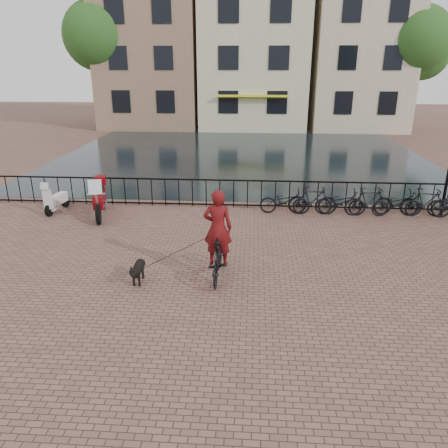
# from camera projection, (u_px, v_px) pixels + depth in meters

# --- Properties ---
(ground) EXTENTS (100.00, 100.00, 0.00)m
(ground) POSITION_uv_depth(u_px,v_px,m) (213.00, 336.00, 8.45)
(ground) COLOR brown
(ground) RESTS_ON ground
(canal_water) EXTENTS (20.00, 20.00, 0.00)m
(canal_water) POSITION_uv_depth(u_px,v_px,m) (242.00, 155.00, 24.61)
(canal_water) COLOR black
(canal_water) RESTS_ON ground
(railing) EXTENTS (20.00, 0.05, 1.02)m
(railing) POSITION_uv_depth(u_px,v_px,m) (234.00, 194.00, 15.75)
(railing) COLOR black
(railing) RESTS_ON ground
(canal_house_left) EXTENTS (7.50, 9.00, 12.80)m
(canal_house_left) POSITION_uv_depth(u_px,v_px,m) (154.00, 42.00, 34.72)
(canal_house_left) COLOR #87654E
(canal_house_left) RESTS_ON ground
(canal_house_mid) EXTENTS (8.00, 9.50, 11.80)m
(canal_house_mid) POSITION_uv_depth(u_px,v_px,m) (254.00, 49.00, 34.37)
(canal_house_mid) COLOR beige
(canal_house_mid) RESTS_ON ground
(canal_house_right) EXTENTS (7.00, 9.00, 13.30)m
(canal_house_right) POSITION_uv_depth(u_px,v_px,m) (358.00, 38.00, 33.59)
(canal_house_right) COLOR #BEA98D
(canal_house_right) RESTS_ON ground
(tree_far_left) EXTENTS (5.04, 5.04, 9.27)m
(tree_far_left) POSITION_uv_depth(u_px,v_px,m) (98.00, 36.00, 32.03)
(tree_far_left) COLOR black
(tree_far_left) RESTS_ON ground
(tree_far_right) EXTENTS (4.76, 4.76, 8.76)m
(tree_far_right) POSITION_uv_depth(u_px,v_px,m) (418.00, 40.00, 30.66)
(tree_far_right) COLOR black
(tree_far_right) RESTS_ON ground
(cyclist) EXTENTS (0.83, 1.92, 2.62)m
(cyclist) POSITION_uv_depth(u_px,v_px,m) (218.00, 240.00, 10.39)
(cyclist) COLOR black
(cyclist) RESTS_ON ground
(dog) EXTENTS (0.30, 0.87, 0.58)m
(dog) POSITION_uv_depth(u_px,v_px,m) (138.00, 271.00, 10.41)
(dog) COLOR black
(dog) RESTS_ON ground
(motorcycle) EXTENTS (1.03, 2.23, 1.55)m
(motorcycle) POSITION_uv_depth(u_px,v_px,m) (99.00, 194.00, 14.75)
(motorcycle) COLOR maroon
(motorcycle) RESTS_ON ground
(scooter) EXTENTS (0.55, 1.36, 1.23)m
(scooter) POSITION_uv_depth(u_px,v_px,m) (56.00, 195.00, 15.25)
(scooter) COLOR silver
(scooter) RESTS_ON ground
(parked_bike_0) EXTENTS (1.74, 0.67, 0.90)m
(parked_bike_0) POSITION_uv_depth(u_px,v_px,m) (285.00, 201.00, 15.09)
(parked_bike_0) COLOR black
(parked_bike_0) RESTS_ON ground
(parked_bike_1) EXTENTS (1.68, 0.53, 1.00)m
(parked_bike_1) POSITION_uv_depth(u_px,v_px,m) (313.00, 200.00, 15.01)
(parked_bike_1) COLOR black
(parked_bike_1) RESTS_ON ground
(parked_bike_2) EXTENTS (1.74, 0.67, 0.90)m
(parked_bike_2) POSITION_uv_depth(u_px,v_px,m) (340.00, 202.00, 14.96)
(parked_bike_2) COLOR black
(parked_bike_2) RESTS_ON ground
(parked_bike_3) EXTENTS (1.71, 0.68, 1.00)m
(parked_bike_3) POSITION_uv_depth(u_px,v_px,m) (369.00, 201.00, 14.88)
(parked_bike_3) COLOR black
(parked_bike_3) RESTS_ON ground
(parked_bike_4) EXTENTS (1.76, 0.73, 0.90)m
(parked_bike_4) POSITION_uv_depth(u_px,v_px,m) (397.00, 203.00, 14.84)
(parked_bike_4) COLOR black
(parked_bike_4) RESTS_ON ground
(parked_bike_5) EXTENTS (1.71, 0.70, 1.00)m
(parked_bike_5) POSITION_uv_depth(u_px,v_px,m) (426.00, 203.00, 14.76)
(parked_bike_5) COLOR black
(parked_bike_5) RESTS_ON ground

